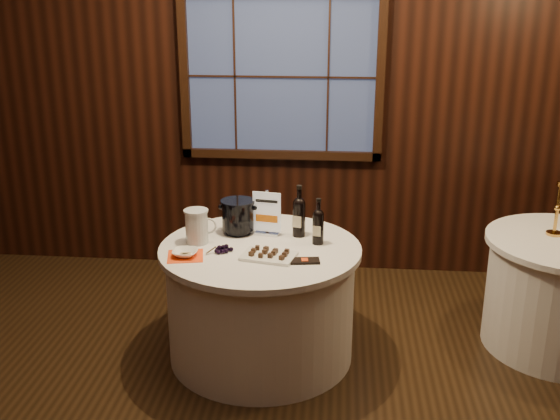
# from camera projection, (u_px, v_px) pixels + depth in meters

# --- Properties ---
(back_wall) EXTENTS (6.00, 0.10, 3.00)m
(back_wall) POSITION_uv_depth(u_px,v_px,m) (282.00, 90.00, 5.29)
(back_wall) COLOR black
(back_wall) RESTS_ON ground
(main_table) EXTENTS (1.28, 1.28, 0.77)m
(main_table) POSITION_uv_depth(u_px,v_px,m) (261.00, 301.00, 4.26)
(main_table) COLOR white
(main_table) RESTS_ON ground
(sign_stand) EXTENTS (0.19, 0.12, 0.30)m
(sign_stand) POSITION_uv_depth(u_px,v_px,m) (267.00, 220.00, 4.30)
(sign_stand) COLOR silver
(sign_stand) RESTS_ON main_table
(port_bottle_left) EXTENTS (0.08, 0.09, 0.35)m
(port_bottle_left) POSITION_uv_depth(u_px,v_px,m) (299.00, 214.00, 4.26)
(port_bottle_left) COLOR black
(port_bottle_left) RESTS_ON main_table
(port_bottle_right) EXTENTS (0.07, 0.08, 0.30)m
(port_bottle_right) POSITION_uv_depth(u_px,v_px,m) (318.00, 224.00, 4.14)
(port_bottle_right) COLOR black
(port_bottle_right) RESTS_ON main_table
(ice_bucket) EXTENTS (0.23, 0.23, 0.23)m
(ice_bucket) POSITION_uv_depth(u_px,v_px,m) (238.00, 216.00, 4.32)
(ice_bucket) COLOR black
(ice_bucket) RESTS_ON main_table
(chocolate_plate) EXTENTS (0.35, 0.27, 0.05)m
(chocolate_plate) POSITION_uv_depth(u_px,v_px,m) (269.00, 255.00, 3.95)
(chocolate_plate) COLOR white
(chocolate_plate) RESTS_ON main_table
(chocolate_box) EXTENTS (0.19, 0.11, 0.01)m
(chocolate_box) POSITION_uv_depth(u_px,v_px,m) (305.00, 261.00, 3.89)
(chocolate_box) COLOR black
(chocolate_box) RESTS_ON main_table
(grape_bunch) EXTENTS (0.19, 0.11, 0.04)m
(grape_bunch) POSITION_uv_depth(u_px,v_px,m) (223.00, 250.00, 4.02)
(grape_bunch) COLOR black
(grape_bunch) RESTS_ON main_table
(glass_pitcher) EXTENTS (0.21, 0.16, 0.22)m
(glass_pitcher) POSITION_uv_depth(u_px,v_px,m) (197.00, 226.00, 4.16)
(glass_pitcher) COLOR silver
(glass_pitcher) RESTS_ON main_table
(orange_napkin) EXTENTS (0.25, 0.25, 0.00)m
(orange_napkin) POSITION_uv_depth(u_px,v_px,m) (185.00, 256.00, 3.98)
(orange_napkin) COLOR #FF4915
(orange_napkin) RESTS_ON main_table
(cracker_bowl) EXTENTS (0.16, 0.16, 0.04)m
(cracker_bowl) POSITION_uv_depth(u_px,v_px,m) (185.00, 253.00, 3.97)
(cracker_bowl) COLOR white
(cracker_bowl) RESTS_ON orange_napkin
(brass_candlestick) EXTENTS (0.10, 0.10, 0.36)m
(brass_candlestick) POSITION_uv_depth(u_px,v_px,m) (556.00, 216.00, 4.29)
(brass_candlestick) COLOR gold
(brass_candlestick) RESTS_ON side_table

